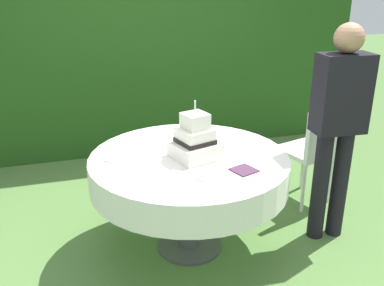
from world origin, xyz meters
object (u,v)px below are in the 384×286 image
(serving_plate_far, at_px, (206,177))
(standing_person, at_px, (338,121))
(garden_chair, at_px, (314,146))
(serving_plate_near, at_px, (112,158))
(napkin_stack, at_px, (244,170))
(cake_table, at_px, (189,171))
(wedding_cake, at_px, (195,141))

(serving_plate_far, bearing_deg, standing_person, 11.55)
(garden_chair, bearing_deg, serving_plate_far, -149.91)
(serving_plate_near, bearing_deg, standing_person, -8.73)
(napkin_stack, bearing_deg, standing_person, 13.15)
(standing_person, bearing_deg, cake_table, 172.32)
(serving_plate_near, bearing_deg, cake_table, -10.88)
(serving_plate_near, relative_size, napkin_stack, 0.84)
(cake_table, bearing_deg, napkin_stack, -50.62)
(standing_person, bearing_deg, wedding_cake, 173.42)
(wedding_cake, height_order, napkin_stack, wedding_cake)
(wedding_cake, bearing_deg, serving_plate_far, -95.14)
(wedding_cake, distance_m, serving_plate_near, 0.57)
(wedding_cake, relative_size, standing_person, 0.25)
(serving_plate_near, distance_m, standing_person, 1.59)
(wedding_cake, distance_m, serving_plate_far, 0.35)
(cake_table, relative_size, serving_plate_near, 11.42)
(serving_plate_near, height_order, napkin_stack, serving_plate_near)
(cake_table, bearing_deg, wedding_cake, -34.61)
(cake_table, xyz_separation_m, garden_chair, (1.19, 0.33, -0.08))
(wedding_cake, bearing_deg, cake_table, 145.39)
(cake_table, xyz_separation_m, napkin_stack, (0.27, -0.33, 0.11))
(cake_table, distance_m, standing_person, 1.10)
(garden_chair, bearing_deg, cake_table, -164.46)
(napkin_stack, distance_m, standing_person, 0.83)
(serving_plate_far, bearing_deg, cake_table, 90.94)
(cake_table, distance_m, wedding_cake, 0.23)
(cake_table, relative_size, wedding_cake, 3.43)
(serving_plate_far, xyz_separation_m, napkin_stack, (0.26, 0.03, -0.00))
(cake_table, height_order, standing_person, standing_person)
(serving_plate_far, relative_size, napkin_stack, 0.89)
(napkin_stack, bearing_deg, serving_plate_near, 151.46)
(serving_plate_far, bearing_deg, wedding_cake, 84.86)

